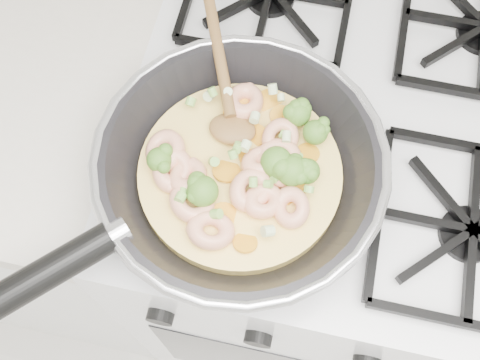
# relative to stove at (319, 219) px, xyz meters

# --- Properties ---
(stove) EXTENTS (0.60, 0.60, 0.92)m
(stove) POSITION_rel_stove_xyz_m (0.00, 0.00, 0.00)
(stove) COLOR white
(stove) RESTS_ON ground
(skillet) EXTENTS (0.43, 0.55, 0.09)m
(skillet) POSITION_rel_stove_xyz_m (-0.13, -0.15, 0.50)
(skillet) COLOR black
(skillet) RESTS_ON stove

